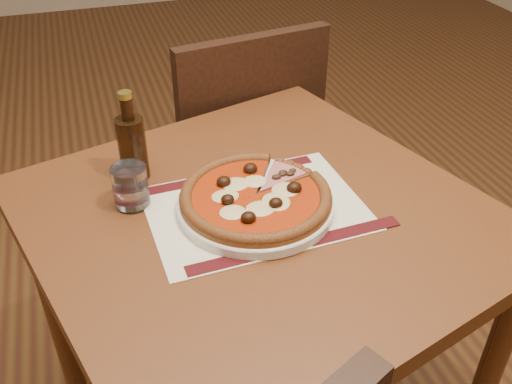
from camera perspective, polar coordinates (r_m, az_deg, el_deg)
table at (r=1.14m, az=0.31°, el=-5.98°), size 0.99×0.99×0.75m
chair_far at (r=1.71m, az=-1.84°, el=4.15°), size 0.49×0.49×0.90m
placemat at (r=1.08m, az=-0.03°, el=-1.67°), size 0.41×0.30×0.00m
plate at (r=1.07m, az=-0.03°, el=-1.24°), size 0.30×0.30×0.02m
pizza at (r=1.06m, az=-0.04°, el=-0.38°), size 0.28×0.28×0.04m
ham_slice at (r=1.13m, az=2.47°, el=1.82°), size 0.12×0.11×0.02m
water_glass at (r=1.09m, az=-12.44°, el=0.54°), size 0.08×0.08×0.08m
bottle at (r=1.16m, az=-12.28°, el=4.62°), size 0.06×0.06×0.19m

